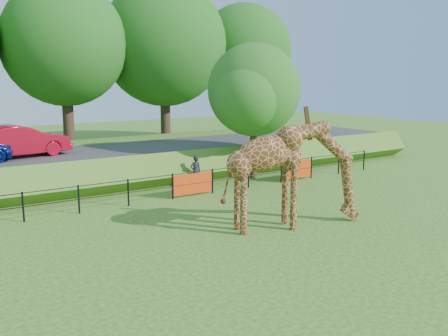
# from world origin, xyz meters

# --- Properties ---
(ground) EXTENTS (90.00, 90.00, 0.00)m
(ground) POSITION_xyz_m (0.00, 0.00, 0.00)
(ground) COLOR #2C5715
(ground) RESTS_ON ground
(giraffe) EXTENTS (5.19, 2.30, 3.66)m
(giraffe) POSITION_xyz_m (3.56, 2.20, 1.83)
(giraffe) COLOR #572C11
(giraffe) RESTS_ON ground
(perimeter_fence) EXTENTS (28.07, 0.10, 1.10)m
(perimeter_fence) POSITION_xyz_m (0.00, 8.00, 0.55)
(perimeter_fence) COLOR black
(perimeter_fence) RESTS_ON ground
(embankment) EXTENTS (40.00, 9.00, 1.30)m
(embankment) POSITION_xyz_m (0.00, 15.50, 0.65)
(embankment) COLOR #2C5715
(embankment) RESTS_ON ground
(road) EXTENTS (40.00, 5.00, 0.12)m
(road) POSITION_xyz_m (0.00, 14.00, 1.36)
(road) COLOR #313234
(road) RESTS_ON embankment
(car_red) EXTENTS (4.76, 2.37, 1.50)m
(car_red) POSITION_xyz_m (-2.74, 14.07, 2.17)
(car_red) COLOR red
(car_red) RESTS_ON road
(visitor) EXTENTS (0.57, 0.39, 1.49)m
(visitor) POSITION_xyz_m (4.04, 9.53, 0.74)
(visitor) COLOR black
(visitor) RESTS_ON ground
(tree_east) EXTENTS (5.40, 4.71, 6.76)m
(tree_east) POSITION_xyz_m (7.60, 9.63, 4.28)
(tree_east) COLOR #2F1F15
(tree_east) RESTS_ON ground
(bg_tree_line) EXTENTS (37.30, 8.80, 11.82)m
(bg_tree_line) POSITION_xyz_m (1.89, 22.00, 7.19)
(bg_tree_line) COLOR #2F1F15
(bg_tree_line) RESTS_ON ground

